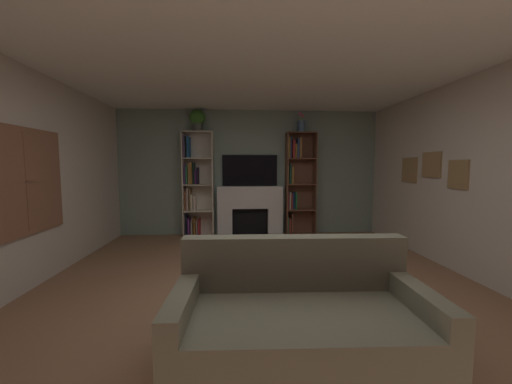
# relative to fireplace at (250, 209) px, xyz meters

# --- Properties ---
(ground_plane) EXTENTS (7.70, 7.70, 0.00)m
(ground_plane) POSITION_rel_fireplace_xyz_m (0.00, -3.10, -0.53)
(ground_plane) COLOR #8D6649
(wall_back_accent) EXTENTS (5.45, 0.06, 2.57)m
(wall_back_accent) POSITION_rel_fireplace_xyz_m (0.00, 0.14, 0.75)
(wall_back_accent) COLOR gray
(wall_back_accent) RESTS_ON ground_plane
(ceiling) EXTENTS (5.45, 6.54, 0.06)m
(ceiling) POSITION_rel_fireplace_xyz_m (0.00, -3.10, 2.07)
(ceiling) COLOR white
(ceiling) RESTS_ON wall_back_accent
(fireplace) EXTENTS (1.44, 0.52, 1.01)m
(fireplace) POSITION_rel_fireplace_xyz_m (0.00, 0.00, 0.00)
(fireplace) COLOR white
(fireplace) RESTS_ON ground_plane
(tv) EXTENTS (1.13, 0.06, 0.63)m
(tv) POSITION_rel_fireplace_xyz_m (0.00, 0.08, 0.80)
(tv) COLOR black
(tv) RESTS_ON fireplace
(bookshelf_left) EXTENTS (0.60, 0.33, 2.11)m
(bookshelf_left) POSITION_rel_fireplace_xyz_m (-1.12, -0.01, 0.47)
(bookshelf_left) COLOR beige
(bookshelf_left) RESTS_ON ground_plane
(bookshelf_right) EXTENTS (0.60, 0.31, 2.11)m
(bookshelf_right) POSITION_rel_fireplace_xyz_m (0.98, 0.00, 0.57)
(bookshelf_right) COLOR brown
(bookshelf_right) RESTS_ON ground_plane
(potted_plant) EXTENTS (0.31, 0.31, 0.43)m
(potted_plant) POSITION_rel_fireplace_xyz_m (-1.04, -0.04, 1.82)
(potted_plant) COLOR #505652
(potted_plant) RESTS_ON bookshelf_left
(vase_with_flowers) EXTENTS (0.16, 0.16, 0.42)m
(vase_with_flowers) POSITION_rel_fireplace_xyz_m (1.04, -0.03, 1.71)
(vase_with_flowers) COLOR #46698E
(vase_with_flowers) RESTS_ON bookshelf_right
(couch) EXTENTS (1.82, 0.94, 0.86)m
(couch) POSITION_rel_fireplace_xyz_m (0.16, -4.05, -0.25)
(couch) COLOR #6B6B57
(couch) RESTS_ON ground_plane
(coffee_table) EXTENTS (0.98, 0.47, 0.43)m
(coffee_table) POSITION_rel_fireplace_xyz_m (0.16, -3.26, -0.16)
(coffee_table) COLOR brown
(coffee_table) RESTS_ON ground_plane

